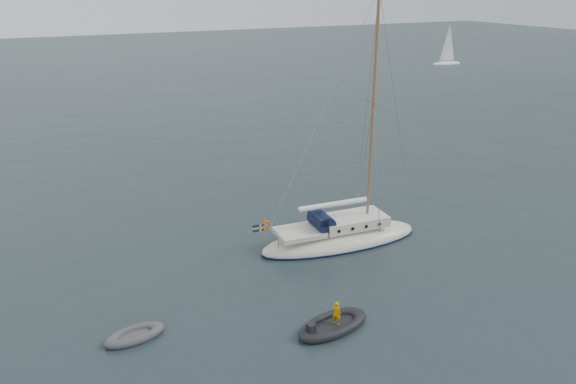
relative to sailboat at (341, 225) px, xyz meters
name	(u,v)px	position (x,y,z in m)	size (l,w,h in m)	color
ground	(335,263)	(-1.58, -2.08, -1.12)	(300.00, 300.00, 0.00)	black
sailboat	(341,225)	(0.00, 0.00, 0.00)	(10.41, 3.12, 14.83)	beige
dinghy	(135,335)	(-12.98, -4.22, -0.95)	(2.67, 1.21, 0.38)	#46474B
rib	(333,324)	(-4.90, -7.39, -0.91)	(3.71, 1.69, 1.32)	black
distant_yacht_b	(448,45)	(57.46, 56.43, 2.36)	(6.15, 3.28, 8.15)	white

